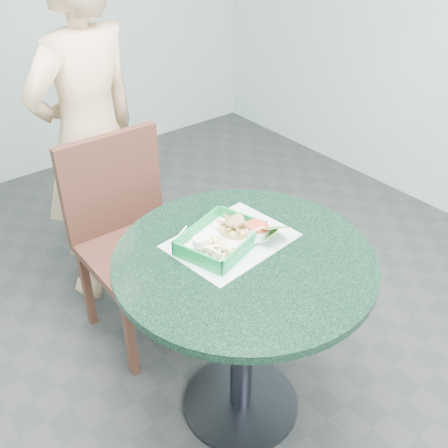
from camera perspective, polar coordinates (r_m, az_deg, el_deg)
floor at (r=2.30m, az=1.81°, el=-18.92°), size 4.00×5.00×0.02m
cafe_table at (r=1.87m, az=2.12°, el=-8.09°), size 0.89×0.89×0.75m
dining_chair at (r=2.35m, az=-10.28°, el=-0.33°), size 0.47×0.47×0.93m
diner_person at (r=2.46m, az=-14.62°, el=10.65°), size 0.75×0.58×1.81m
placemat at (r=1.83m, az=0.77°, el=-2.31°), size 0.44×0.35×0.00m
food_basket at (r=1.80m, az=-0.37°, el=-2.45°), size 0.28×0.20×0.06m
crab_sandwich at (r=1.82m, az=1.81°, el=-0.77°), size 0.11×0.11×0.07m
fries_pile at (r=1.75m, az=-1.30°, el=-2.90°), size 0.12×0.13×0.04m
sauce_ramekin at (r=1.76m, az=-2.83°, el=-1.99°), size 0.05×0.05×0.03m
garnish_cup at (r=1.78m, az=4.31°, el=-1.95°), size 0.12×0.12×0.05m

